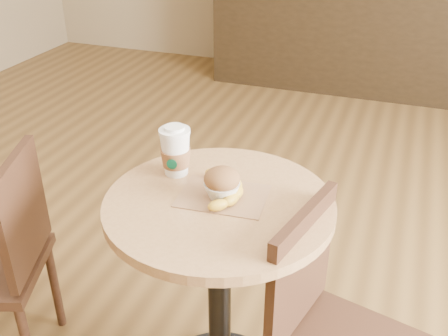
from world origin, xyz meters
The scene contains 8 objects.
cafe_table centered at (0.02, 0.01, 0.51)m, with size 0.64×0.64×0.75m.
chair_left centered at (-0.70, -0.10, 0.44)m, with size 0.45×0.45×0.80m.
chair_right centered at (0.36, -0.06, 0.44)m, with size 0.43×0.43×0.80m.
service_counter centered at (0.00, 3.18, 0.52)m, with size 2.30×0.65×1.04m.
kraft_bag centered at (0.02, 0.03, 0.75)m, with size 0.24×0.18×0.00m, color #8B6443.
coffee_cup centered at (-0.16, 0.11, 0.82)m, with size 0.09×0.09×0.15m.
muffin centered at (0.02, 0.02, 0.80)m, with size 0.10×0.10×0.09m.
banana centered at (0.01, 0.04, 0.77)m, with size 0.15×0.21×0.03m, color gold, non-canonical shape.
Camera 1 is at (0.44, -1.12, 1.52)m, focal length 42.00 mm.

